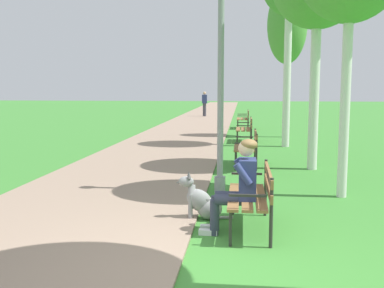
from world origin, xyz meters
The scene contains 11 objects.
ground_plane centered at (0.00, 0.00, 0.00)m, with size 120.00×120.00×0.00m, color #3D8433.
paved_path centered at (-2.05, 24.00, 0.02)m, with size 3.55×60.00×0.04m, color gray.
park_bench_near centered at (0.53, 1.46, 0.51)m, with size 0.55×1.50×0.85m.
park_bench_mid centered at (0.51, 6.55, 0.51)m, with size 0.55×1.50×0.85m.
park_bench_far centered at (0.48, 11.46, 0.51)m, with size 0.55×1.50×0.85m.
park_bench_furthest centered at (0.44, 16.81, 0.51)m, with size 0.55×1.50×0.85m.
person_seated_on_near_bench centered at (0.32, 1.26, 0.68)m, with size 0.74×0.49×1.25m.
dog_grey centered at (-0.20, 1.84, 0.26)m, with size 0.83×0.34×0.71m.
lamp_post_near centered at (-0.03, 3.56, 2.00)m, with size 0.24×0.24×3.86m.
birch_tree_fifth centered at (1.98, 13.22, 4.20)m, with size 1.50×1.36×5.73m.
pedestrian_distant centered at (-2.13, 25.12, 0.84)m, with size 0.32×0.22×1.65m.
Camera 1 is at (0.36, -4.52, 1.90)m, focal length 42.43 mm.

